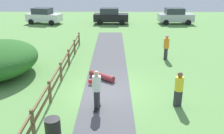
{
  "coord_description": "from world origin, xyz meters",
  "views": [
    {
      "loc": [
        0.34,
        -11.63,
        5.58
      ],
      "look_at": [
        0.26,
        0.86,
        1.0
      ],
      "focal_mm": 39.89,
      "sensor_mm": 36.0,
      "label": 1
    }
  ],
  "objects_px": {
    "bystander_yellow": "(179,88)",
    "skater_riding": "(97,88)",
    "skater_fallen": "(101,77)",
    "parked_car_silver": "(175,16)",
    "parked_car_black": "(111,16)",
    "bystander_orange": "(166,46)",
    "parked_car_white": "(44,16)",
    "trash_bin": "(53,130)"
  },
  "relations": [
    {
      "from": "bystander_orange",
      "to": "bystander_yellow",
      "type": "bearing_deg",
      "value": -96.57
    },
    {
      "from": "parked_car_silver",
      "to": "skater_fallen",
      "type": "bearing_deg",
      "value": -115.08
    },
    {
      "from": "skater_fallen",
      "to": "parked_car_silver",
      "type": "height_order",
      "value": "parked_car_silver"
    },
    {
      "from": "parked_car_white",
      "to": "skater_fallen",
      "type": "bearing_deg",
      "value": -65.99
    },
    {
      "from": "skater_riding",
      "to": "skater_fallen",
      "type": "distance_m",
      "value": 3.4
    },
    {
      "from": "skater_riding",
      "to": "parked_car_silver",
      "type": "xyz_separation_m",
      "value": [
        8.3,
        20.99,
        -0.06
      ]
    },
    {
      "from": "parked_car_black",
      "to": "bystander_yellow",
      "type": "bearing_deg",
      "value": -81.02
    },
    {
      "from": "trash_bin",
      "to": "skater_fallen",
      "type": "height_order",
      "value": "trash_bin"
    },
    {
      "from": "parked_car_white",
      "to": "bystander_yellow",
      "type": "bearing_deg",
      "value": -60.93
    },
    {
      "from": "skater_riding",
      "to": "skater_fallen",
      "type": "bearing_deg",
      "value": 89.72
    },
    {
      "from": "skater_fallen",
      "to": "parked_car_silver",
      "type": "distance_m",
      "value": 19.55
    },
    {
      "from": "skater_riding",
      "to": "parked_car_white",
      "type": "distance_m",
      "value": 22.43
    },
    {
      "from": "skater_fallen",
      "to": "parked_car_silver",
      "type": "bearing_deg",
      "value": 64.92
    },
    {
      "from": "skater_fallen",
      "to": "skater_riding",
      "type": "bearing_deg",
      "value": -90.28
    },
    {
      "from": "skater_fallen",
      "to": "parked_car_black",
      "type": "bearing_deg",
      "value": 88.86
    },
    {
      "from": "trash_bin",
      "to": "skater_fallen",
      "type": "distance_m",
      "value": 5.78
    },
    {
      "from": "skater_fallen",
      "to": "bystander_orange",
      "type": "xyz_separation_m",
      "value": [
        4.4,
        3.76,
        0.77
      ]
    },
    {
      "from": "skater_fallen",
      "to": "parked_car_black",
      "type": "xyz_separation_m",
      "value": [
        0.35,
        17.7,
        0.76
      ]
    },
    {
      "from": "trash_bin",
      "to": "parked_car_black",
      "type": "height_order",
      "value": "parked_car_black"
    },
    {
      "from": "bystander_yellow",
      "to": "skater_riding",
      "type": "bearing_deg",
      "value": -175.25
    },
    {
      "from": "skater_fallen",
      "to": "bystander_orange",
      "type": "height_order",
      "value": "bystander_orange"
    },
    {
      "from": "trash_bin",
      "to": "parked_car_white",
      "type": "height_order",
      "value": "parked_car_white"
    },
    {
      "from": "skater_riding",
      "to": "parked_car_white",
      "type": "relative_size",
      "value": 0.4
    },
    {
      "from": "trash_bin",
      "to": "parked_car_black",
      "type": "distance_m",
      "value": 23.36
    },
    {
      "from": "skater_fallen",
      "to": "bystander_yellow",
      "type": "xyz_separation_m",
      "value": [
        3.62,
        -3.0,
        0.71
      ]
    },
    {
      "from": "trash_bin",
      "to": "skater_riding",
      "type": "distance_m",
      "value": 2.75
    },
    {
      "from": "skater_riding",
      "to": "bystander_yellow",
      "type": "xyz_separation_m",
      "value": [
        3.64,
        0.3,
        -0.12
      ]
    },
    {
      "from": "trash_bin",
      "to": "skater_riding",
      "type": "relative_size",
      "value": 0.5
    },
    {
      "from": "trash_bin",
      "to": "parked_car_silver",
      "type": "distance_m",
      "value": 25.24
    },
    {
      "from": "bystander_yellow",
      "to": "bystander_orange",
      "type": "xyz_separation_m",
      "value": [
        0.78,
        6.76,
        0.06
      ]
    },
    {
      "from": "parked_car_silver",
      "to": "parked_car_black",
      "type": "bearing_deg",
      "value": 179.98
    },
    {
      "from": "bystander_yellow",
      "to": "parked_car_white",
      "type": "distance_m",
      "value": 23.69
    },
    {
      "from": "trash_bin",
      "to": "parked_car_white",
      "type": "distance_m",
      "value": 24.18
    },
    {
      "from": "skater_riding",
      "to": "bystander_orange",
      "type": "bearing_deg",
      "value": 57.98
    },
    {
      "from": "bystander_orange",
      "to": "parked_car_white",
      "type": "height_order",
      "value": "parked_car_white"
    },
    {
      "from": "parked_car_black",
      "to": "parked_car_white",
      "type": "distance_m",
      "value": 8.24
    },
    {
      "from": "parked_car_white",
      "to": "bystander_orange",
      "type": "bearing_deg",
      "value": -48.61
    },
    {
      "from": "skater_fallen",
      "to": "parked_car_silver",
      "type": "relative_size",
      "value": 0.36
    },
    {
      "from": "skater_riding",
      "to": "bystander_orange",
      "type": "height_order",
      "value": "skater_riding"
    },
    {
      "from": "skater_riding",
      "to": "bystander_orange",
      "type": "relative_size",
      "value": 1.02
    },
    {
      "from": "parked_car_black",
      "to": "parked_car_white",
      "type": "height_order",
      "value": "same"
    },
    {
      "from": "trash_bin",
      "to": "bystander_orange",
      "type": "distance_m",
      "value": 11.04
    }
  ]
}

